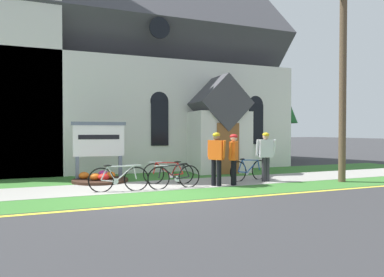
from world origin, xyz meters
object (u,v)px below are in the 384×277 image
Objects in this scene: church_sign at (99,142)px; bicycle_red at (249,170)px; cyclist_in_orange_jersey at (234,155)px; cyclist_in_white_jersey at (266,153)px; bicycle_silver at (168,173)px; roadside_conifer at (263,81)px; bicycle_orange at (174,176)px; cyclist_in_red_jersey at (216,155)px; bicycle_yellow at (119,179)px; utility_pole at (341,41)px.

church_sign reaches higher than bicycle_red.
cyclist_in_white_jersey is at bearing 12.32° from cyclist_in_orange_jersey.
bicycle_silver is 0.94× the size of cyclist_in_white_jersey.
roadside_conifer is (6.37, 8.08, 3.86)m from cyclist_in_orange_jersey.
bicycle_orange is 0.96m from bicycle_silver.
cyclist_in_orange_jersey is (0.61, -0.03, -0.04)m from cyclist_in_red_jersey.
bicycle_orange is 1.53m from cyclist_in_red_jersey.
bicycle_silver is at bearing 150.42° from cyclist_in_orange_jersey.
bicycle_yellow is (-4.71, -0.56, 0.00)m from bicycle_red.
cyclist_in_orange_jersey is at bearing -29.58° from bicycle_silver.
cyclist_in_white_jersey reaches higher than bicycle_yellow.
cyclist_in_orange_jersey is at bearing -167.68° from cyclist_in_white_jersey.
church_sign is 2.83m from bicycle_silver.
cyclist_in_white_jersey is at bearing 7.85° from cyclist_in_red_jersey.
cyclist_in_orange_jersey reaches higher than bicycle_silver.
bicycle_red reaches higher than bicycle_silver.
church_sign is 4.30m from cyclist_in_red_jersey.
cyclist_in_white_jersey is at bearing -122.47° from roadside_conifer.
roadside_conifer is (8.36, 7.96, 4.47)m from bicycle_orange.
cyclist_in_red_jersey reaches higher than bicycle_silver.
bicycle_orange is 1.70m from bicycle_yellow.
bicycle_red is 2.92m from bicycle_silver.
church_sign is 12.16m from roadside_conifer.
cyclist_in_red_jersey reaches higher than bicycle_orange.
bicycle_red is at bearing 6.77° from bicycle_yellow.
church_sign is 3.40m from bicycle_orange.
cyclist_in_red_jersey is 11.32m from roadside_conifer.
cyclist_in_orange_jersey is 0.22× the size of roadside_conifer.
cyclist_in_white_jersey is at bearing 1.35° from bicycle_yellow.
church_sign is 1.30× the size of bicycle_silver.
bicycle_yellow is at bearing -153.96° from bicycle_silver.
cyclist_in_white_jersey is (5.12, 0.12, 0.64)m from bicycle_yellow.
church_sign is at bearing 156.47° from utility_pole.
bicycle_yellow is 0.20× the size of utility_pole.
utility_pole is (5.68, -1.75, 4.52)m from bicycle_silver.
bicycle_silver is 2.25m from cyclist_in_orange_jersey.
cyclist_in_orange_jersey is (3.97, -2.70, -0.41)m from church_sign.
bicycle_orange is at bearing -2.38° from bicycle_yellow.
bicycle_orange is 2.09m from cyclist_in_orange_jersey.
roadside_conifer reaches higher than bicycle_orange.
cyclist_in_red_jersey is at bearing -38.46° from church_sign.
bicycle_silver is at bearing 26.04° from bicycle_yellow.
cyclist_in_orange_jersey is 5.49m from utility_pole.
bicycle_red is at bearing 11.81° from bicycle_orange.
roadside_conifer reaches higher than bicycle_red.
cyclist_in_orange_jersey is at bearing -143.61° from bicycle_red.
utility_pole is (4.40, -0.71, 3.87)m from cyclist_in_red_jersey.
bicycle_silver is at bearing 162.84° from utility_pole.
bicycle_silver is at bearing 140.84° from cyclist_in_red_jersey.
church_sign is 1.26× the size of cyclist_in_orange_jersey.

